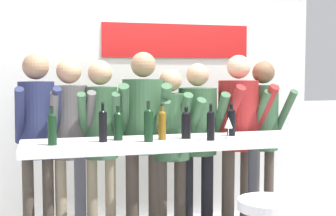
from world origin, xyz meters
TOP-DOWN VIEW (x-y plane):
  - back_wall at (0.00, 1.29)m, footprint 3.99×0.12m
  - tasting_table at (-0.00, 0.00)m, footprint 2.39×0.62m
  - person_far_left at (-1.06, 0.59)m, footprint 0.40×0.53m
  - person_left at (-0.77, 0.61)m, footprint 0.40×0.53m
  - person_center_left at (-0.50, 0.58)m, footprint 0.42×0.55m
  - person_center at (-0.11, 0.56)m, footprint 0.52×0.62m
  - person_center_right at (0.15, 0.55)m, footprint 0.48×0.57m
  - person_right at (0.44, 0.59)m, footprint 0.46×0.55m
  - person_far_right at (0.84, 0.54)m, footprint 0.52×0.62m
  - person_rightmost at (1.13, 0.60)m, footprint 0.40×0.53m
  - wine_bottle_0 at (0.56, 0.08)m, footprint 0.07×0.07m
  - wine_bottle_1 at (-0.08, -0.01)m, footprint 0.06×0.06m
  - wine_bottle_2 at (-0.21, -0.09)m, footprint 0.07×0.07m
  - wine_bottle_3 at (-0.56, -0.00)m, footprint 0.07×0.07m
  - wine_bottle_4 at (-0.43, 0.06)m, footprint 0.07×0.07m
  - wine_bottle_5 at (-0.95, -0.06)m, footprint 0.07×0.07m
  - wine_bottle_6 at (0.13, 0.01)m, footprint 0.08×0.08m
  - wine_bottle_7 at (0.29, -0.15)m, footprint 0.06×0.06m
  - wine_glass_0 at (0.47, -0.08)m, footprint 0.07×0.07m
  - wine_glass_1 at (1.06, -0.07)m, footprint 0.07×0.07m

SIDE VIEW (x-z plane):
  - tasting_table at x=0.00m, z-range 0.37..1.41m
  - person_center_right at x=0.15m, z-range 0.19..1.82m
  - person_right at x=0.44m, z-range 0.20..1.88m
  - person_center_left at x=-0.50m, z-range 0.22..1.93m
  - person_rightmost at x=1.13m, z-range 0.22..1.93m
  - person_left at x=-0.77m, z-range 0.22..1.94m
  - person_far_right at x=0.84m, z-range 0.21..1.97m
  - person_center at x=-0.11m, z-range 0.21..2.00m
  - person_far_left at x=-1.06m, z-range 0.23..1.99m
  - wine_glass_0 at x=0.47m, z-range 1.09..1.26m
  - wine_glass_1 at x=1.06m, z-range 1.09..1.26m
  - wine_bottle_6 at x=0.13m, z-range 1.04..1.31m
  - wine_bottle_4 at x=-0.43m, z-range 1.04..1.32m
  - wine_bottle_0 at x=0.56m, z-range 1.04..1.32m
  - wine_bottle_1 at x=-0.08m, z-range 1.04..1.33m
  - wine_bottle_7 at x=0.29m, z-range 1.03..1.33m
  - wine_bottle_5 at x=-0.95m, z-range 1.04..1.33m
  - wine_bottle_3 at x=-0.56m, z-range 1.03..1.35m
  - wine_bottle_2 at x=-0.21m, z-range 1.03..1.36m
  - back_wall at x=0.00m, z-range 0.01..2.85m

